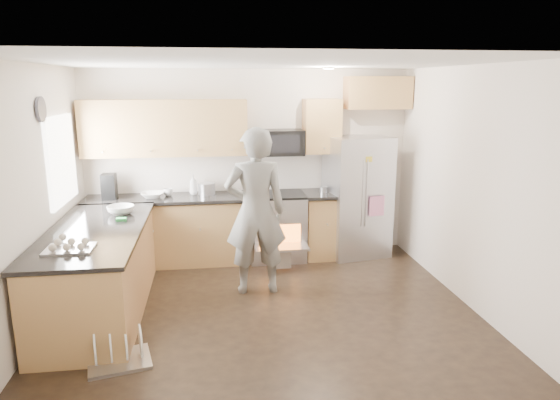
{
  "coord_description": "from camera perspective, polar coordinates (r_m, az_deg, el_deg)",
  "views": [
    {
      "loc": [
        -0.53,
        -4.95,
        2.4
      ],
      "look_at": [
        0.23,
        0.5,
        1.12
      ],
      "focal_mm": 32.0,
      "sensor_mm": 36.0,
      "label": 1
    }
  ],
  "objects": [
    {
      "name": "ground",
      "position": [
        5.53,
        -1.7,
        -12.61
      ],
      "size": [
        4.5,
        4.5,
        0.0
      ],
      "primitive_type": "plane",
      "color": "black",
      "rests_on": "ground"
    },
    {
      "name": "room_shell",
      "position": [
        5.05,
        -2.27,
        4.85
      ],
      "size": [
        4.54,
        4.04,
        2.62
      ],
      "color": "silver",
      "rests_on": "ground"
    },
    {
      "name": "back_cabinet_run",
      "position": [
        6.85,
        -8.23,
        0.9
      ],
      "size": [
        4.45,
        0.64,
        2.5
      ],
      "color": "#BA7D4A",
      "rests_on": "ground"
    },
    {
      "name": "peninsula",
      "position": [
        5.68,
        -20.01,
        -7.63
      ],
      "size": [
        0.96,
        2.36,
        1.02
      ],
      "color": "#BA7D4A",
      "rests_on": "ground"
    },
    {
      "name": "stove_range",
      "position": [
        6.92,
        -0.39,
        -1.29
      ],
      "size": [
        0.76,
        0.97,
        1.79
      ],
      "color": "#B7B7BC",
      "rests_on": "ground"
    },
    {
      "name": "refrigerator",
      "position": [
        7.13,
        8.81,
        0.39
      ],
      "size": [
        0.93,
        0.78,
        1.69
      ],
      "rotation": [
        0.0,
        0.0,
        0.17
      ],
      "color": "#B7B7BC",
      "rests_on": "ground"
    },
    {
      "name": "person",
      "position": [
        5.72,
        -2.8,
        -1.34
      ],
      "size": [
        0.72,
        0.48,
        1.94
      ],
      "primitive_type": "imported",
      "rotation": [
        0.0,
        0.0,
        3.17
      ],
      "color": "gray",
      "rests_on": "ground"
    },
    {
      "name": "dish_rack",
      "position": [
        4.8,
        -17.93,
        -16.38
      ],
      "size": [
        0.61,
        0.53,
        0.33
      ],
      "rotation": [
        0.0,
        0.0,
        0.22
      ],
      "color": "#B7B7BC",
      "rests_on": "ground"
    }
  ]
}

